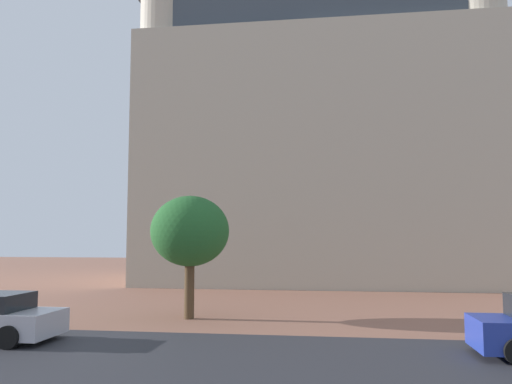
% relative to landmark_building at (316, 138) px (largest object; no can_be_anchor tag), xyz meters
% --- Properties ---
extents(ground_plane, '(120.00, 120.00, 0.00)m').
position_rel_landmark_building_xyz_m(ground_plane, '(-1.70, -22.91, -10.05)').
color(ground_plane, '#93604C').
extents(street_asphalt_strip, '(120.00, 7.37, 0.00)m').
position_rel_landmark_building_xyz_m(street_asphalt_strip, '(-1.70, -23.62, -10.04)').
color(street_asphalt_strip, '#2D2D33').
rests_on(street_asphalt_strip, ground_plane).
extents(landmark_building, '(23.09, 13.41, 31.49)m').
position_rel_landmark_building_xyz_m(landmark_building, '(0.00, 0.00, 0.00)').
color(landmark_building, '#B2A893').
rests_on(landmark_building, ground_plane).
extents(tree_curb_far, '(2.97, 2.97, 4.61)m').
position_rel_landmark_building_xyz_m(tree_curb_far, '(-4.47, -17.18, -6.80)').
color(tree_curb_far, '#4C3823').
rests_on(tree_curb_far, ground_plane).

